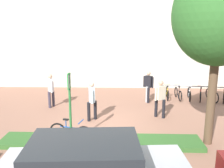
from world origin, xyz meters
TOP-DOWN VIEW (x-y plane):
  - ground_plane at (0.00, 0.00)m, footprint 60.00×60.00m
  - building_facade at (0.00, 7.46)m, footprint 28.00×1.20m
  - planter_strip at (-0.01, -1.64)m, footprint 7.00×1.10m
  - tree_sidewalk at (3.74, -1.46)m, footprint 2.94×2.94m
  - parking_sign_post at (-1.04, -1.64)m, footprint 0.08×0.36m
  - bike_at_sign at (-1.06, -1.54)m, footprint 1.64×0.54m
  - bike_rack_cluster at (4.91, 4.00)m, footprint 3.72×2.00m
  - bollard_steel at (2.14, 3.44)m, footprint 0.16×0.16m
  - person_casual_tan at (-0.57, 0.64)m, footprint 0.40×0.60m
  - person_shirt_white at (-2.88, 2.43)m, footprint 0.39×0.56m
  - person_suited_navy at (2.19, 3.50)m, footprint 0.53×0.47m
  - person_shirt_blue at (2.46, 1.09)m, footprint 0.54×0.41m

SIDE VIEW (x-z plane):
  - ground_plane at x=0.00m, z-range 0.00..0.00m
  - planter_strip at x=-0.01m, z-range 0.00..0.16m
  - bike_rack_cluster at x=4.91m, z-range -0.07..0.76m
  - bike_at_sign at x=-1.06m, z-range -0.08..0.78m
  - bollard_steel at x=2.14m, z-range 0.00..0.90m
  - person_casual_tan at x=-0.57m, z-range 0.12..1.84m
  - person_shirt_white at x=-2.88m, z-range 0.12..1.84m
  - person_suited_navy at x=2.19m, z-range 0.12..1.84m
  - person_shirt_blue at x=2.46m, z-range 0.12..1.84m
  - parking_sign_post at x=-1.04m, z-range 0.38..2.90m
  - tree_sidewalk at x=3.74m, z-range 1.35..7.33m
  - building_facade at x=0.00m, z-range 0.00..10.00m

